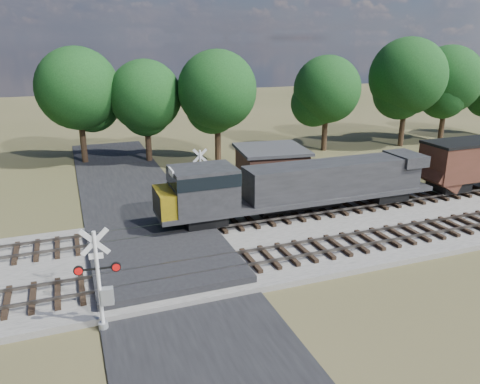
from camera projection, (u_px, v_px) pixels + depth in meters
name	position (u px, v px, depth m)	size (l,w,h in m)	color
ground	(163.00, 263.00, 23.77)	(160.00, 160.00, 0.00)	#424424
ballast_bed	(330.00, 230.00, 27.51)	(140.00, 10.00, 0.30)	gray
road	(163.00, 262.00, 23.76)	(7.00, 60.00, 0.08)	black
crossing_panel	(161.00, 253.00, 24.12)	(7.00, 9.00, 0.62)	#262628
track_near	(234.00, 263.00, 22.91)	(140.00, 2.60, 0.33)	black
track_far	(205.00, 226.00, 27.35)	(140.00, 2.60, 0.33)	black
crossing_signal_near	(102.00, 289.00, 17.81)	(1.73, 0.41, 4.31)	silver
crossing_signal_far	(200.00, 181.00, 31.72)	(1.57, 0.41, 3.91)	silver
equipment_shed	(271.00, 169.00, 34.47)	(5.39, 5.39, 3.30)	#44281D
treeline	(173.00, 89.00, 41.18)	(81.66, 11.95, 11.61)	black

